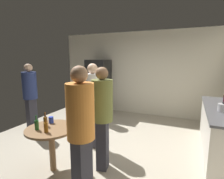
{
  "coord_description": "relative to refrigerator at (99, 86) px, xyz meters",
  "views": [
    {
      "loc": [
        1.66,
        -3.13,
        1.83
      ],
      "look_at": [
        0.21,
        0.15,
        1.21
      ],
      "focal_mm": 28.61,
      "sensor_mm": 36.0,
      "label": 1
    }
  ],
  "objects": [
    {
      "name": "ground_plane",
      "position": [
        1.19,
        -2.2,
        -0.95
      ],
      "size": [
        5.2,
        5.2,
        0.1
      ],
      "primitive_type": "cube",
      "color": "#B2A893"
    },
    {
      "name": "wall_back",
      "position": [
        1.19,
        0.43,
        0.45
      ],
      "size": [
        5.32,
        0.06,
        2.7
      ],
      "primitive_type": "cube",
      "color": "silver",
      "rests_on": "ground_plane"
    },
    {
      "name": "refrigerator",
      "position": [
        0.0,
        0.0,
        0.0
      ],
      "size": [
        0.7,
        0.68,
        1.8
      ],
      "color": "black",
      "rests_on": "ground_plane"
    },
    {
      "name": "kitchen_counter",
      "position": [
        3.47,
        -1.47,
        -0.45
      ],
      "size": [
        0.64,
        2.2,
        0.9
      ],
      "color": "beige",
      "rests_on": "ground_plane"
    },
    {
      "name": "kettle",
      "position": [
        3.42,
        -1.73,
        0.07
      ],
      "size": [
        0.24,
        0.17,
        0.18
      ],
      "color": "#B2B2B7",
      "rests_on": "kitchen_counter"
    },
    {
      "name": "foreground_table",
      "position": [
        0.85,
        -3.24,
        -0.27
      ],
      "size": [
        0.8,
        0.8,
        0.73
      ],
      "color": "olive",
      "rests_on": "ground_plane"
    },
    {
      "name": "beer_bottle_amber",
      "position": [
        0.91,
        -3.41,
        -0.08
      ],
      "size": [
        0.06,
        0.06,
        0.23
      ],
      "color": "#8C5919",
      "rests_on": "foreground_table"
    },
    {
      "name": "beer_bottle_brown",
      "position": [
        0.71,
        -3.21,
        -0.08
      ],
      "size": [
        0.06,
        0.06,
        0.23
      ],
      "color": "#593314",
      "rests_on": "foreground_table"
    },
    {
      "name": "beer_bottle_green",
      "position": [
        0.71,
        -3.39,
        -0.08
      ],
      "size": [
        0.06,
        0.06,
        0.23
      ],
      "color": "#26662D",
      "rests_on": "foreground_table"
    },
    {
      "name": "plastic_cup_blue",
      "position": [
        0.7,
        -3.07,
        -0.11
      ],
      "size": [
        0.08,
        0.08,
        0.11
      ],
      "primitive_type": "cylinder",
      "color": "blue",
      "rests_on": "foreground_table"
    },
    {
      "name": "person_in_navy_shirt",
      "position": [
        -0.78,
        -2.16,
        0.1
      ],
      "size": [
        0.39,
        0.39,
        1.71
      ],
      "rotation": [
        0.0,
        0.0,
        -0.15
      ],
      "color": "#2D2D38",
      "rests_on": "ground_plane"
    },
    {
      "name": "person_in_orange_shirt",
      "position": [
        1.67,
        -3.6,
        0.13
      ],
      "size": [
        0.39,
        0.39,
        1.75
      ],
      "rotation": [
        0.0,
        0.0,
        2.98
      ],
      "color": "#2D2D38",
      "rests_on": "ground_plane"
    },
    {
      "name": "person_in_olive_shirt",
      "position": [
        1.59,
        -2.87,
        0.1
      ],
      "size": [
        0.4,
        0.4,
        1.71
      ],
      "rotation": [
        0.0,
        0.0,
        -2.94
      ],
      "color": "#2D2D38",
      "rests_on": "ground_plane"
    },
    {
      "name": "person_in_white_shirt",
      "position": [
        1.07,
        -2.25,
        0.12
      ],
      "size": [
        0.4,
        0.4,
        1.74
      ],
      "rotation": [
        0.0,
        0.0,
        -1.77
      ],
      "color": "#2D2D38",
      "rests_on": "ground_plane"
    },
    {
      "name": "person_in_gray_shirt",
      "position": [
        0.36,
        -0.78,
        0.04
      ],
      "size": [
        0.4,
        0.4,
        1.6
      ],
      "rotation": [
        0.0,
        0.0,
        -1.77
      ],
      "color": "#2D2D38",
      "rests_on": "ground_plane"
    }
  ]
}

